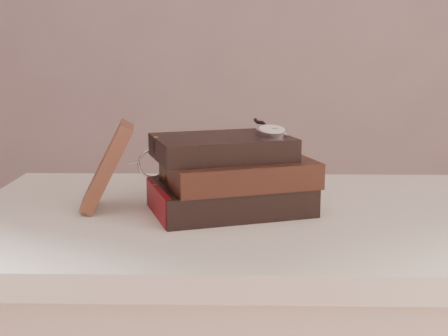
{
  "coord_description": "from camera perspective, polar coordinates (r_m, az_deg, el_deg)",
  "views": [
    {
      "loc": [
        -0.03,
        -0.67,
        1.03
      ],
      "look_at": [
        -0.05,
        0.35,
        0.82
      ],
      "focal_mm": 49.03,
      "sensor_mm": 36.0,
      "label": 1
    }
  ],
  "objects": [
    {
      "name": "pocket_watch",
      "position": [
        1.04,
        4.41,
        3.5
      ],
      "size": [
        0.07,
        0.16,
        0.02
      ],
      "color": "silver",
      "rests_on": "book_stack"
    },
    {
      "name": "table",
      "position": [
        1.09,
        2.87,
        -8.69
      ],
      "size": [
        1.0,
        0.6,
        0.75
      ],
      "color": "silver",
      "rests_on": "ground"
    },
    {
      "name": "journal",
      "position": [
        1.07,
        -10.83,
        0.19
      ],
      "size": [
        0.11,
        0.11,
        0.15
      ],
      "primitive_type": "cube",
      "rotation": [
        0.0,
        0.48,
        0.16
      ],
      "color": "#46251B",
      "rests_on": "table"
    },
    {
      "name": "book_stack",
      "position": [
        1.04,
        0.63,
        -0.79
      ],
      "size": [
        0.31,
        0.25,
        0.13
      ],
      "color": "black",
      "rests_on": "table"
    },
    {
      "name": "eyeglasses",
      "position": [
        1.1,
        -5.37,
        0.51
      ],
      "size": [
        0.14,
        0.15,
        0.05
      ],
      "color": "silver",
      "rests_on": "book_stack"
    }
  ]
}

